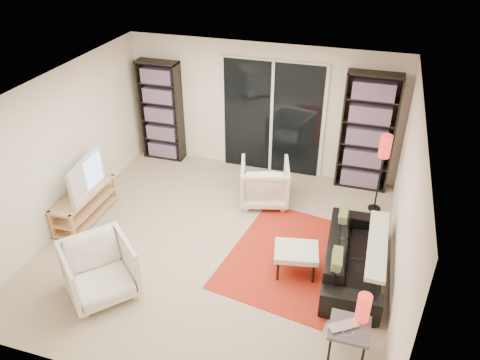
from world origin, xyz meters
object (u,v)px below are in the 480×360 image
at_px(bookshelf_right, 367,133).
at_px(sofa, 354,257).
at_px(bookshelf_left, 161,111).
at_px(tv_stand, 85,205).
at_px(armchair_front, 99,270).
at_px(floor_lamp, 384,154).
at_px(side_table, 349,330).
at_px(ottoman, 296,252).
at_px(armchair_back, 265,182).

distance_m(bookshelf_right, sofa, 2.50).
xyz_separation_m(bookshelf_left, tv_stand, (-0.31, -2.32, -0.71)).
xyz_separation_m(armchair_front, floor_lamp, (3.32, 3.03, 0.66)).
bearing_deg(bookshelf_right, floor_lamp, -66.69).
distance_m(tv_stand, side_table, 4.54).
bearing_deg(floor_lamp, armchair_front, -137.61).
bearing_deg(side_table, bookshelf_left, 136.88).
bearing_deg(ottoman, armchair_back, 118.01).
bearing_deg(ottoman, bookshelf_left, 140.66).
distance_m(bookshelf_right, floor_lamp, 0.76).
bearing_deg(side_table, armchair_front, 179.72).
relative_size(ottoman, side_table, 1.48).
distance_m(bookshelf_left, tv_stand, 2.45).
relative_size(tv_stand, side_table, 2.88).
relative_size(bookshelf_right, side_table, 4.63).
height_order(armchair_back, ottoman, armchair_back).
bearing_deg(armchair_back, bookshelf_left, -38.05).
xyz_separation_m(bookshelf_left, sofa, (3.94, -2.38, -0.69)).
xyz_separation_m(armchair_front, side_table, (3.17, -0.02, -0.03)).
relative_size(bookshelf_right, sofa, 1.09).
height_order(tv_stand, armchair_front, armchair_front).
bearing_deg(bookshelf_right, armchair_front, -129.03).
distance_m(bookshelf_right, tv_stand, 4.83).
relative_size(bookshelf_right, floor_lamp, 1.54).
distance_m(bookshelf_left, armchair_back, 2.59).
bearing_deg(side_table, armchair_back, 121.41).
bearing_deg(floor_lamp, sofa, -97.17).
xyz_separation_m(armchair_back, floor_lamp, (1.83, 0.29, 0.67)).
bearing_deg(sofa, side_table, -179.84).
bearing_deg(armchair_front, bookshelf_right, 3.05).
bearing_deg(floor_lamp, tv_stand, -160.00).
distance_m(tv_stand, armchair_front, 1.82).
xyz_separation_m(bookshelf_left, side_table, (4.00, -3.75, -0.62)).
xyz_separation_m(sofa, ottoman, (-0.76, -0.22, 0.07)).
bearing_deg(tv_stand, floor_lamp, 20.00).
distance_m(armchair_front, ottoman, 2.61).
distance_m(armchair_back, armchair_front, 3.12).
height_order(ottoman, side_table, same).
relative_size(ottoman, floor_lamp, 0.49).
xyz_separation_m(tv_stand, floor_lamp, (4.46, 1.62, 0.78)).
relative_size(bookshelf_right, ottoman, 3.13).
xyz_separation_m(bookshelf_left, armchair_back, (2.32, -0.99, -0.60)).
bearing_deg(ottoman, side_table, -54.20).
relative_size(bookshelf_left, tv_stand, 1.49).
bearing_deg(tv_stand, sofa, -0.76).
bearing_deg(floor_lamp, ottoman, -117.11).
relative_size(tv_stand, floor_lamp, 0.95).
height_order(bookshelf_right, armchair_back, bookshelf_right).
relative_size(bookshelf_left, sofa, 1.01).
height_order(bookshelf_left, sofa, bookshelf_left).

